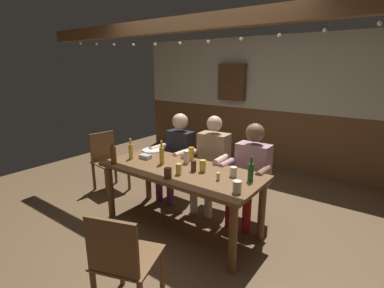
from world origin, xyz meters
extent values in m
plane|color=brown|center=(0.00, 0.00, 0.00)|extent=(7.07, 7.07, 0.00)
cube|color=beige|center=(0.00, 2.72, 1.73)|extent=(5.89, 0.12, 1.32)
cube|color=brown|center=(0.00, 2.72, 0.53)|extent=(5.89, 0.12, 1.07)
cube|color=brown|center=(0.00, 0.23, 2.31)|extent=(5.30, 0.14, 0.16)
cube|color=brown|center=(0.00, -0.07, 0.72)|extent=(1.88, 0.82, 0.04)
cylinder|color=brown|center=(-0.86, -0.40, 0.35)|extent=(0.08, 0.08, 0.70)
cylinder|color=brown|center=(0.86, -0.40, 0.35)|extent=(0.08, 0.08, 0.70)
cylinder|color=brown|center=(-0.86, 0.26, 0.35)|extent=(0.08, 0.08, 0.70)
cylinder|color=brown|center=(0.86, 0.26, 0.35)|extent=(0.08, 0.08, 0.70)
cube|color=black|center=(-0.56, 0.64, 0.71)|extent=(0.39, 0.21, 0.51)
sphere|color=beige|center=(-0.56, 0.64, 1.11)|extent=(0.22, 0.22, 0.22)
cylinder|color=#6B2D66|center=(-0.46, 0.49, 0.48)|extent=(0.14, 0.41, 0.13)
cylinder|color=#6B2D66|center=(-0.67, 0.50, 0.48)|extent=(0.14, 0.41, 0.13)
cylinder|color=#6B2D66|center=(-0.47, 0.29, 0.21)|extent=(0.10, 0.10, 0.42)
cylinder|color=#6B2D66|center=(-0.68, 0.29, 0.21)|extent=(0.10, 0.10, 0.42)
cylinder|color=beige|center=(-0.35, 0.40, 0.74)|extent=(0.09, 0.28, 0.08)
cylinder|color=beige|center=(-0.79, 0.41, 0.74)|extent=(0.09, 0.28, 0.08)
cube|color=#997F60|center=(0.00, 0.64, 0.74)|extent=(0.41, 0.26, 0.55)
sphere|color=beige|center=(0.00, 0.64, 1.15)|extent=(0.20, 0.20, 0.20)
cylinder|color=silver|center=(0.12, 0.51, 0.48)|extent=(0.16, 0.40, 0.13)
cylinder|color=silver|center=(-0.10, 0.50, 0.48)|extent=(0.16, 0.40, 0.13)
cylinder|color=silver|center=(0.13, 0.32, 0.21)|extent=(0.10, 0.10, 0.42)
cylinder|color=silver|center=(-0.08, 0.30, 0.21)|extent=(0.10, 0.10, 0.42)
cylinder|color=beige|center=(0.24, 0.40, 0.76)|extent=(0.10, 0.29, 0.08)
cylinder|color=beige|center=(-0.21, 0.37, 0.76)|extent=(0.10, 0.29, 0.08)
cube|color=#B78493|center=(0.56, 0.64, 0.71)|extent=(0.40, 0.22, 0.50)
sphere|color=brown|center=(0.56, 0.64, 1.10)|extent=(0.22, 0.22, 0.22)
cylinder|color=#AD1919|center=(0.67, 0.49, 0.48)|extent=(0.13, 0.41, 0.13)
cylinder|color=#AD1919|center=(0.45, 0.49, 0.48)|extent=(0.13, 0.41, 0.13)
cylinder|color=#AD1919|center=(0.67, 0.28, 0.21)|extent=(0.10, 0.10, 0.42)
cylinder|color=#AD1919|center=(0.45, 0.28, 0.21)|extent=(0.10, 0.10, 0.42)
cylinder|color=brown|center=(0.80, 0.39, 0.73)|extent=(0.08, 0.28, 0.08)
cylinder|color=#B78493|center=(0.33, 0.39, 0.73)|extent=(0.08, 0.28, 0.08)
cube|color=brown|center=(0.40, -1.23, 0.45)|extent=(0.56, 0.56, 0.02)
cube|color=brown|center=(0.47, -1.42, 0.67)|extent=(0.38, 0.16, 0.42)
cylinder|color=brown|center=(0.16, -1.11, 0.22)|extent=(0.04, 0.04, 0.44)
cylinder|color=brown|center=(0.52, -0.98, 0.22)|extent=(0.04, 0.04, 0.44)
cube|color=brown|center=(-1.54, 0.15, 0.45)|extent=(0.50, 0.50, 0.02)
cube|color=brown|center=(-1.74, 0.17, 0.67)|extent=(0.08, 0.40, 0.42)
cylinder|color=brown|center=(-1.32, 0.31, 0.22)|extent=(0.04, 0.04, 0.44)
cylinder|color=brown|center=(-1.38, -0.07, 0.22)|extent=(0.04, 0.04, 0.44)
cylinder|color=brown|center=(-1.70, 0.36, 0.22)|extent=(0.04, 0.04, 0.44)
cylinder|color=brown|center=(-1.75, -0.02, 0.22)|extent=(0.04, 0.04, 0.44)
cylinder|color=#F9E08C|center=(0.52, -0.11, 0.78)|extent=(0.04, 0.04, 0.08)
cube|color=#B2B7BC|center=(-0.58, -0.04, 0.76)|extent=(0.14, 0.10, 0.05)
cylinder|color=white|center=(-0.76, 0.27, 0.75)|extent=(0.28, 0.28, 0.01)
cylinder|color=#593314|center=(-0.74, -0.40, 0.84)|extent=(0.07, 0.07, 0.20)
cylinder|color=#593314|center=(-0.74, -0.40, 0.97)|extent=(0.03, 0.03, 0.06)
cylinder|color=gold|center=(-0.73, -0.15, 0.83)|extent=(0.05, 0.05, 0.18)
cylinder|color=gold|center=(-0.73, -0.15, 0.96)|extent=(0.03, 0.03, 0.08)
cylinder|color=#195923|center=(0.79, 0.07, 0.83)|extent=(0.06, 0.06, 0.18)
cylinder|color=#195923|center=(0.79, 0.07, 0.96)|extent=(0.02, 0.02, 0.08)
cylinder|color=gold|center=(-0.28, -0.06, 0.84)|extent=(0.06, 0.06, 0.20)
cylinder|color=gold|center=(-0.28, -0.06, 0.98)|extent=(0.03, 0.03, 0.08)
cylinder|color=white|center=(-0.06, 0.13, 0.81)|extent=(0.07, 0.07, 0.15)
cylinder|color=#4C2D19|center=(0.16, -0.05, 0.80)|extent=(0.06, 0.06, 0.12)
cylinder|color=#E5C64C|center=(0.25, 0.01, 0.80)|extent=(0.07, 0.07, 0.13)
cylinder|color=#4C2D19|center=(0.07, -0.37, 0.79)|extent=(0.08, 0.08, 0.11)
cylinder|color=white|center=(0.81, -0.26, 0.79)|extent=(0.08, 0.08, 0.11)
cylinder|color=#E5C64C|center=(0.09, -0.22, 0.80)|extent=(0.06, 0.06, 0.12)
cylinder|color=gold|center=(-0.10, 0.27, 0.82)|extent=(0.07, 0.07, 0.16)
cylinder|color=white|center=(0.59, 0.08, 0.79)|extent=(0.08, 0.08, 0.10)
cube|color=brown|center=(-0.81, 2.59, 1.56)|extent=(0.56, 0.12, 0.70)
sphere|color=black|center=(-0.81, 2.51, 1.56)|extent=(0.03, 0.03, 0.03)
sphere|color=#F9EAB2|center=(-2.06, 0.18, 2.19)|extent=(0.04, 0.04, 0.04)
sphere|color=#F9EAB2|center=(-1.69, 0.18, 2.16)|extent=(0.04, 0.04, 0.04)
sphere|color=#F9EAB2|center=(-1.31, 0.18, 2.14)|extent=(0.04, 0.04, 0.04)
sphere|color=#F9EAB2|center=(-0.94, 0.18, 2.12)|extent=(0.04, 0.04, 0.04)
sphere|color=#F9EAB2|center=(-0.56, 0.18, 2.11)|extent=(0.04, 0.04, 0.04)
sphere|color=#F9EAB2|center=(-0.19, 0.18, 2.11)|extent=(0.04, 0.04, 0.04)
sphere|color=#F9EAB2|center=(0.19, 0.18, 2.11)|extent=(0.04, 0.04, 0.04)
sphere|color=#F9EAB2|center=(0.56, 0.18, 2.11)|extent=(0.04, 0.04, 0.04)
sphere|color=#F9EAB2|center=(0.94, 0.18, 2.12)|extent=(0.04, 0.04, 0.04)
sphere|color=#F9EAB2|center=(1.31, 0.18, 2.14)|extent=(0.04, 0.04, 0.04)
sphere|color=#F9EAB2|center=(1.69, 0.18, 2.16)|extent=(0.04, 0.04, 0.04)
camera|label=1|loc=(1.90, -2.46, 1.86)|focal=26.76mm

